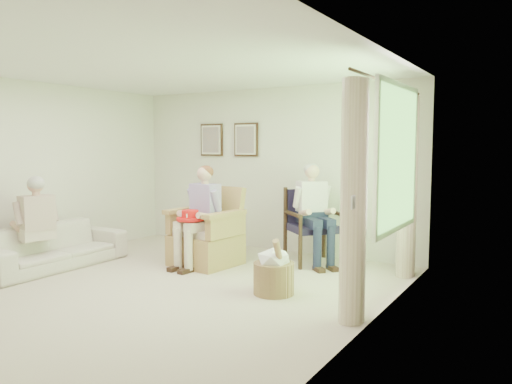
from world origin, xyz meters
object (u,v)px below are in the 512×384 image
person_dark (311,206)px  hatbox (274,271)px  red_hat (190,217)px  wicker_armchair (207,240)px  sofa (53,246)px  person_wicker (201,209)px  person_sofa (33,219)px  wood_armchair (316,223)px

person_dark → hatbox: size_ratio=2.06×
person_dark → red_hat: bearing=172.3°
wicker_armchair → hatbox: (1.51, -0.76, -0.08)m
sofa → person_dark: 3.62m
person_wicker → person_sofa: size_ratio=1.10×
wicker_armchair → person_wicker: 0.49m
wood_armchair → person_wicker: person_wicker is taller
sofa → hatbox: size_ratio=2.96×
wood_armchair → person_wicker: (-1.25, -1.07, 0.24)m
person_dark → hatbox: person_dark is taller
wood_armchair → person_dark: 0.31m
wood_armchair → person_sofa: person_sofa is taller
red_hat → person_sofa: bearing=-144.3°
wicker_armchair → person_wicker: person_wicker is taller
wicker_armchair → person_dark: 1.54m
person_wicker → red_hat: (-0.03, -0.20, -0.09)m
person_dark → sofa: bearing=165.8°
person_wicker → person_dark: (1.25, 0.90, 0.02)m
person_sofa → hatbox: person_sofa is taller
wicker_armchair → wood_armchair: size_ratio=1.05×
sofa → red_hat: bearing=-61.4°
wicker_armchair → person_sofa: person_sofa is taller
wood_armchair → person_wicker: bearing=172.1°
wood_armchair → red_hat: wood_armchair is taller
wicker_armchair → red_hat: 0.51m
red_hat → hatbox: 1.65m
wicker_armchair → sofa: (-1.71, -1.26, -0.05)m
wicker_armchair → person_wicker: size_ratio=0.80×
wood_armchair → person_sofa: bearing=171.5°
wood_armchair → red_hat: 1.81m
wood_armchair → person_wicker: 1.67m
wicker_armchair → hatbox: 1.69m
wood_armchair → hatbox: bearing=-129.9°
wood_armchair → hatbox: (0.25, -1.69, -0.31)m
sofa → person_wicker: (1.71, 1.12, 0.52)m
hatbox → person_sofa: bearing=-166.2°
wicker_armchair → red_hat: bearing=-88.5°
person_dark → red_hat: size_ratio=3.81×
person_wicker → person_dark: size_ratio=0.98×
wood_armchair → sofa: wood_armchair is taller
hatbox → person_wicker: bearing=157.7°
wood_armchair → red_hat: size_ratio=2.84×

